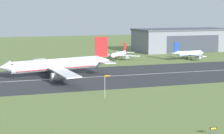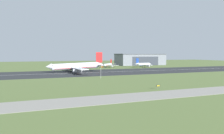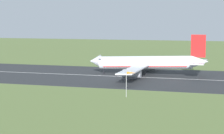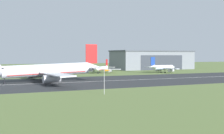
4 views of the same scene
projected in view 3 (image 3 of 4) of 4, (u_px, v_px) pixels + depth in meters
The scene contains 5 objects.
ground_plane at pixel (178, 118), 92.00m from camera, with size 654.30×654.30×0.00m, color olive.
runway_strip at pixel (204, 80), 149.17m from camera, with size 414.30×55.03×0.06m, color #2B2D30.
runway_centreline at pixel (204, 80), 149.16m from camera, with size 372.87×0.70×0.01m, color silver.
airplane_landing at pixel (146, 63), 160.36m from camera, with size 44.56×58.78×15.25m.
windsock_pole at pixel (131, 74), 115.99m from camera, with size 2.53×1.39×6.83m.
Camera 3 is at (13.24, -30.17, 20.89)m, focal length 70.00 mm.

